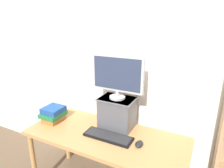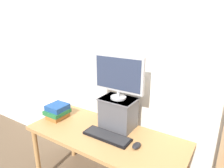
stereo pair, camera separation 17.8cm
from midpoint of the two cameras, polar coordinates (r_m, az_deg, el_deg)
name	(u,v)px [view 1 (the left image)]	position (r m, az deg, el deg)	size (l,w,h in m)	color
back_wall	(125,64)	(2.08, 1.37, 5.80)	(7.00, 0.08, 2.60)	silver
desk	(106,141)	(1.99, -4.51, -16.09)	(1.52, 0.64, 0.70)	#B7844C
riser_box	(117,112)	(2.00, -1.11, -8.07)	(0.35, 0.25, 0.31)	#515156
computer_monitor	(117,75)	(1.86, -1.20, 2.52)	(0.51, 0.15, 0.42)	#B7B7BA
keyboard	(108,136)	(1.89, -3.89, -14.81)	(0.46, 0.15, 0.02)	black
computer_mouse	(139,144)	(1.79, 4.84, -16.77)	(0.06, 0.10, 0.04)	black
book_stack	(53,114)	(2.26, -18.63, -8.14)	(0.21, 0.23, 0.15)	#AD662D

